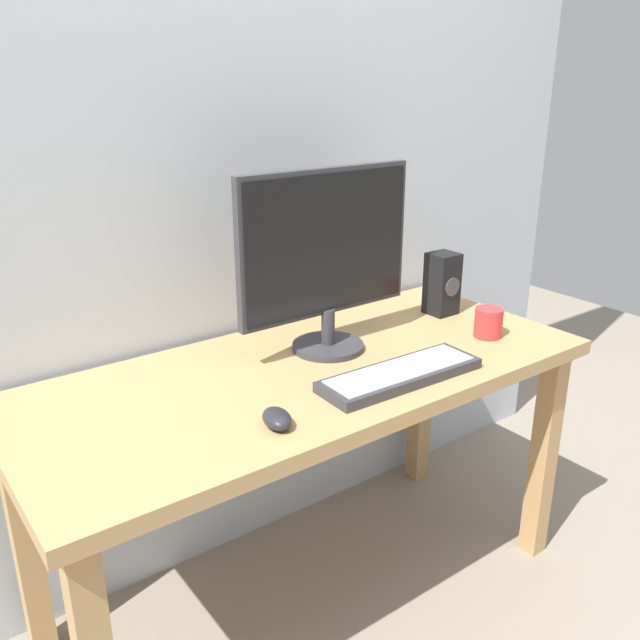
# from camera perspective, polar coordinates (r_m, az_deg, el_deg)

# --- Properties ---
(ground_plane) EXTENTS (6.00, 6.00, 0.00)m
(ground_plane) POSITION_cam_1_polar(r_m,az_deg,el_deg) (2.09, -0.78, -22.20)
(ground_plane) COLOR gray
(wall_back) EXTENTS (2.72, 0.04, 3.00)m
(wall_back) POSITION_cam_1_polar(r_m,az_deg,el_deg) (1.85, -8.14, 22.90)
(wall_back) COLOR #B2BCC6
(wall_back) RESTS_ON ground_plane
(desk) EXTENTS (1.47, 0.64, 0.71)m
(desk) POSITION_cam_1_polar(r_m,az_deg,el_deg) (1.73, -0.88, -6.86)
(desk) COLOR tan
(desk) RESTS_ON ground_plane
(monitor) EXTENTS (0.52, 0.19, 0.48)m
(monitor) POSITION_cam_1_polar(r_m,az_deg,el_deg) (1.72, 0.55, 5.59)
(monitor) COLOR #333338
(monitor) RESTS_ON desk
(keyboard_primary) EXTENTS (0.43, 0.14, 0.03)m
(keyboard_primary) POSITION_cam_1_polar(r_m,az_deg,el_deg) (1.63, 6.87, -4.62)
(keyboard_primary) COLOR #333338
(keyboard_primary) RESTS_ON desk
(mouse) EXTENTS (0.08, 0.10, 0.04)m
(mouse) POSITION_cam_1_polar(r_m,az_deg,el_deg) (1.42, -3.68, -8.37)
(mouse) COLOR #232328
(mouse) RESTS_ON desk
(speaker_right) EXTENTS (0.08, 0.09, 0.19)m
(speaker_right) POSITION_cam_1_polar(r_m,az_deg,el_deg) (2.07, 10.35, 3.06)
(speaker_right) COLOR black
(speaker_right) RESTS_ON desk
(coffee_mug) EXTENTS (0.08, 0.08, 0.08)m
(coffee_mug) POSITION_cam_1_polar(r_m,az_deg,el_deg) (1.93, 14.14, -0.22)
(coffee_mug) COLOR red
(coffee_mug) RESTS_ON desk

